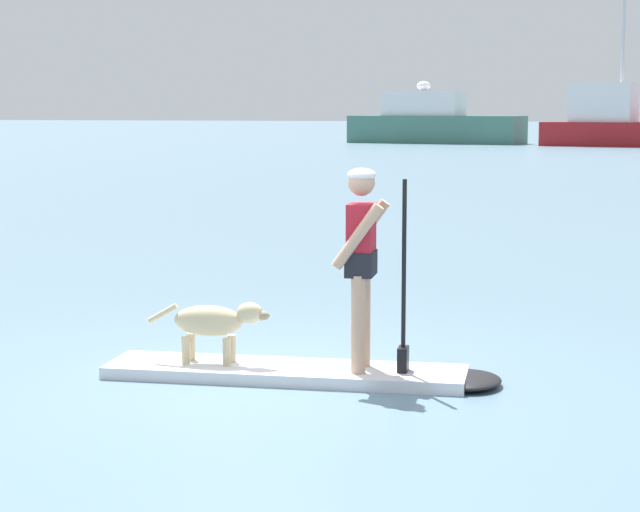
% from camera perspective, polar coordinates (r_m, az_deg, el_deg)
% --- Properties ---
extents(ground_plane, '(400.00, 400.00, 0.00)m').
position_cam_1_polar(ground_plane, '(9.50, -1.75, -6.14)').
color(ground_plane, slate).
extents(paddleboard, '(3.34, 1.03, 0.10)m').
position_cam_1_polar(paddleboard, '(9.44, -0.40, -5.90)').
color(paddleboard, silver).
rests_on(paddleboard, ground_plane).
extents(person_paddler, '(0.63, 0.51, 1.65)m').
position_cam_1_polar(person_paddler, '(9.19, 2.18, 0.08)').
color(person_paddler, tan).
rests_on(person_paddler, paddleboard).
extents(dog, '(1.06, 0.28, 0.53)m').
position_cam_1_polar(dog, '(9.55, -5.34, -3.33)').
color(dog, '#CCB78C').
rests_on(dog, paddleboard).
extents(moored_boat_center, '(11.83, 5.05, 4.05)m').
position_cam_1_polar(moored_boat_center, '(75.32, 5.70, 6.65)').
color(moored_boat_center, '#3F7266').
rests_on(moored_boat_center, ground_plane).
extents(moored_boat_far_port, '(8.72, 4.80, 9.56)m').
position_cam_1_polar(moored_boat_far_port, '(71.10, 14.36, 6.50)').
color(moored_boat_far_port, maroon).
rests_on(moored_boat_far_port, ground_plane).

